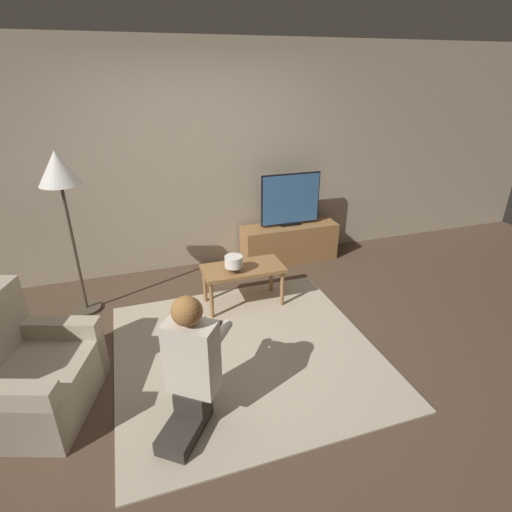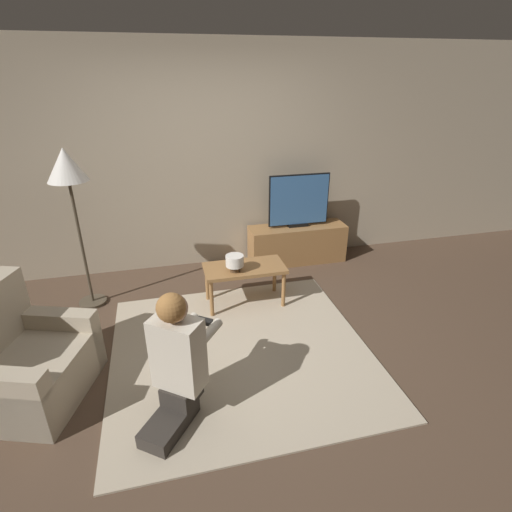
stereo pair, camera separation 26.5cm
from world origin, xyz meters
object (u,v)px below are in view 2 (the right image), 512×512
(tv, at_px, (299,201))
(coffee_table, at_px, (245,271))
(person_kneeling, at_px, (177,359))
(floor_lamp, at_px, (68,175))
(armchair, at_px, (25,365))
(table_lamp, at_px, (235,262))

(tv, bearing_deg, coffee_table, -135.16)
(tv, relative_size, person_kneeling, 0.77)
(tv, xyz_separation_m, coffee_table, (-0.88, -0.87, -0.43))
(coffee_table, xyz_separation_m, floor_lamp, (-1.58, 0.40, 1.00))
(tv, distance_m, armchair, 3.31)
(table_lamp, bearing_deg, person_kneeling, -116.82)
(table_lamp, bearing_deg, coffee_table, 33.62)
(table_lamp, bearing_deg, floor_lamp, 161.87)
(tv, relative_size, armchair, 0.74)
(coffee_table, relative_size, floor_lamp, 0.51)
(armchair, distance_m, person_kneeling, 1.21)
(floor_lamp, relative_size, armchair, 1.58)
(tv, bearing_deg, table_lamp, -136.27)
(armchair, height_order, person_kneeling, person_kneeling)
(coffee_table, relative_size, armchair, 0.80)
(armchair, bearing_deg, tv, -38.31)
(floor_lamp, bearing_deg, tv, 10.87)
(person_kneeling, bearing_deg, armchair, 13.30)
(tv, distance_m, person_kneeling, 2.79)
(coffee_table, distance_m, armchair, 2.07)
(armchair, xyz_separation_m, table_lamp, (1.75, 0.82, 0.26))
(floor_lamp, bearing_deg, table_lamp, -18.13)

